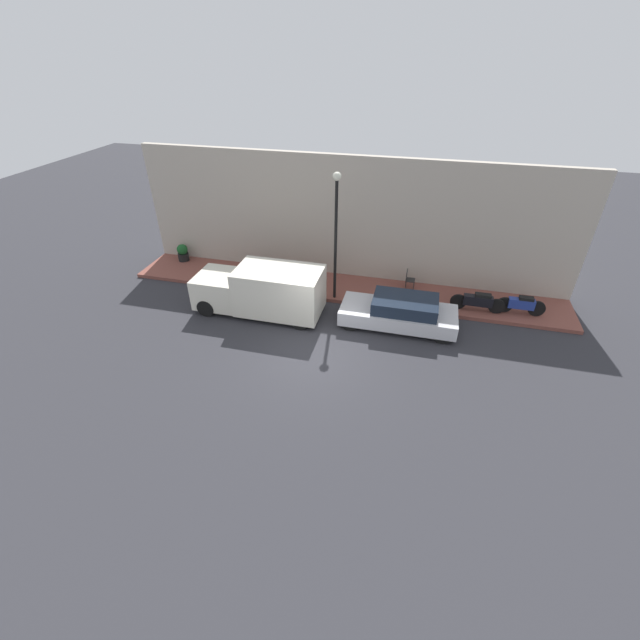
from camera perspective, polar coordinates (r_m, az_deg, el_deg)
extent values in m
plane|color=#2D2D33|center=(15.23, -0.66, -4.46)|extent=(60.00, 60.00, 0.00)
cube|color=brown|center=(19.06, 2.97, 4.28)|extent=(2.40, 19.04, 0.16)
cube|color=#B2A899|center=(19.16, 4.04, 13.14)|extent=(0.30, 19.04, 5.46)
cube|color=silver|center=(16.70, 10.35, 0.66)|extent=(1.76, 4.40, 0.56)
cube|color=#192333|center=(16.42, 11.29, 2.09)|extent=(1.55, 2.42, 0.49)
cylinder|color=black|center=(16.27, 4.06, -0.31)|extent=(0.20, 0.67, 0.67)
cylinder|color=black|center=(17.54, 4.99, 2.36)|extent=(0.20, 0.67, 0.67)
cylinder|color=black|center=(16.17, 16.08, -1.95)|extent=(0.20, 0.67, 0.67)
cylinder|color=black|center=(17.45, 16.13, 0.86)|extent=(0.20, 0.67, 0.67)
cube|color=silver|center=(16.88, -5.42, 3.94)|extent=(1.94, 3.33, 1.77)
cube|color=silver|center=(17.95, -13.15, 4.10)|extent=(1.84, 1.79, 1.24)
cube|color=#192333|center=(17.90, -14.06, 5.16)|extent=(1.65, 0.99, 0.50)
cylinder|color=black|center=(17.67, -14.96, 1.58)|extent=(0.22, 0.71, 0.71)
cylinder|color=black|center=(18.94, -12.69, 4.20)|extent=(0.22, 0.71, 0.71)
cylinder|color=black|center=(16.29, -2.70, -0.14)|extent=(0.22, 0.71, 0.71)
cylinder|color=black|center=(17.65, -1.16, 2.79)|extent=(0.22, 0.71, 0.71)
cube|color=black|center=(18.16, 20.31, 2.44)|extent=(0.30, 1.12, 0.40)
cube|color=black|center=(18.06, 20.95, 3.08)|extent=(0.27, 0.61, 0.12)
cylinder|color=black|center=(18.14, 17.93, 2.36)|extent=(0.10, 0.63, 0.63)
cylinder|color=black|center=(18.35, 22.48, 1.71)|extent=(0.10, 0.63, 0.63)
cube|color=navy|center=(18.62, 25.26, 2.00)|extent=(0.30, 0.98, 0.38)
cube|color=black|center=(18.53, 25.84, 2.60)|extent=(0.27, 0.53, 0.12)
cylinder|color=black|center=(18.56, 23.37, 1.88)|extent=(0.10, 0.65, 0.65)
cylinder|color=black|center=(18.83, 26.91, 1.37)|extent=(0.10, 0.65, 0.65)
cube|color=#B7B7BF|center=(19.35, -7.04, 6.36)|extent=(0.30, 0.94, 0.42)
cube|color=black|center=(19.19, -6.73, 7.03)|extent=(0.27, 0.51, 0.12)
cylinder|color=black|center=(19.62, -8.60, 6.10)|extent=(0.10, 0.61, 0.61)
cylinder|color=black|center=(19.24, -5.38, 5.75)|extent=(0.10, 0.61, 0.61)
cylinder|color=black|center=(17.10, 2.09, 10.25)|extent=(0.12, 0.12, 4.94)
sphere|color=silver|center=(16.26, 2.28, 18.59)|extent=(0.32, 0.32, 0.32)
cylinder|color=black|center=(22.35, -17.72, 8.04)|extent=(0.52, 0.52, 0.37)
sphere|color=#195123|center=(22.19, -17.89, 8.95)|extent=(0.51, 0.51, 0.51)
cube|color=#262626|center=(19.04, 11.95, 5.24)|extent=(0.40, 0.40, 0.04)
cube|color=#262626|center=(18.94, 11.49, 5.93)|extent=(0.40, 0.04, 0.42)
cylinder|color=#262626|center=(19.00, 12.36, 4.35)|extent=(0.04, 0.04, 0.40)
cylinder|color=#262626|center=(19.30, 12.42, 4.83)|extent=(0.04, 0.04, 0.40)
cylinder|color=#262626|center=(19.00, 11.32, 4.49)|extent=(0.04, 0.04, 0.40)
cylinder|color=#262626|center=(19.30, 11.41, 4.97)|extent=(0.04, 0.04, 0.40)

